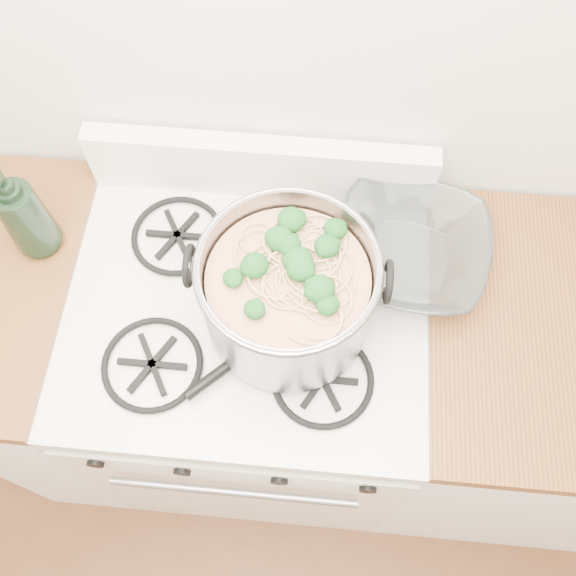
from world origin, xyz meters
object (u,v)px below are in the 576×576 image
at_px(bottle, 21,210).
at_px(stock_pot, 288,294).
at_px(spatula, 290,320).
at_px(gas_range, 256,378).
at_px(glass_bowl, 408,255).

bearing_deg(bottle, stock_pot, -32.31).
relative_size(stock_pot, spatula, 1.19).
bearing_deg(stock_pot, gas_range, 165.68).
xyz_separation_m(gas_range, stock_pot, (0.09, -0.02, 0.59)).
distance_m(gas_range, glass_bowl, 0.62).
distance_m(glass_bowl, bottle, 0.79).
distance_m(gas_range, stock_pot, 0.60).
relative_size(gas_range, bottle, 3.58).
bearing_deg(gas_range, spatula, -20.42).
bearing_deg(spatula, bottle, -148.17).
relative_size(stock_pot, bottle, 1.42).
xyz_separation_m(stock_pot, bottle, (-0.55, 0.13, 0.02)).
bearing_deg(glass_bowl, bottle, -177.75).
xyz_separation_m(stock_pot, spatula, (0.01, -0.01, -0.09)).
bearing_deg(bottle, glass_bowl, -16.98).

